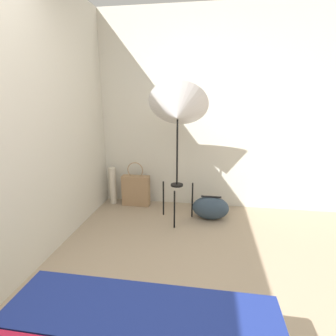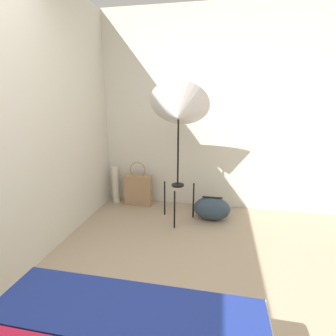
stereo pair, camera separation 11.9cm
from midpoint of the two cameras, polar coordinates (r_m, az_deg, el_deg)
wall_back at (r=3.58m, az=3.95°, el=12.03°), size 8.00×0.05×2.60m
wall_side_left at (r=2.53m, az=-29.71°, el=8.78°), size 0.05×8.00×2.60m
photo_umbrella at (r=3.03m, az=0.94°, el=12.10°), size 0.70×0.64×1.67m
tote_bag at (r=3.75m, az=-7.91°, el=-4.78°), size 0.39×0.13×0.63m
duffel_bag at (r=3.37m, az=8.25°, el=-8.57°), size 0.46×0.29×0.30m
paper_roll at (r=3.87m, az=-12.79°, el=-3.74°), size 0.10×0.10×0.53m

